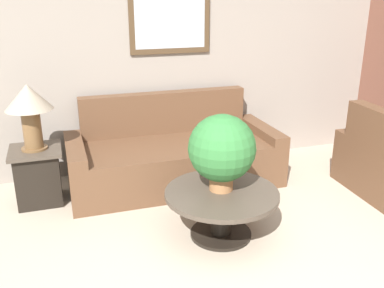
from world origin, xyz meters
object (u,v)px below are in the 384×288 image
object	(u,v)px
table_lamp	(29,104)
potted_plant_on_table	(222,149)
couch_main	(173,156)
side_table	(38,175)
coffee_table	(222,204)

from	to	relation	value
table_lamp	potted_plant_on_table	xyz separation A→B (m)	(1.52, -1.14, -0.23)
couch_main	table_lamp	xyz separation A→B (m)	(-1.43, -0.05, 0.72)
side_table	table_lamp	distance (m)	0.73
side_table	table_lamp	size ratio (longest dim) A/B	0.88
potted_plant_on_table	side_table	bearing A→B (deg)	143.19
side_table	potted_plant_on_table	world-z (taller)	potted_plant_on_table
side_table	couch_main	bearing A→B (deg)	2.12
couch_main	potted_plant_on_table	distance (m)	1.29
couch_main	table_lamp	bearing A→B (deg)	-177.88
couch_main	coffee_table	distance (m)	1.24
coffee_table	side_table	size ratio (longest dim) A/B	1.72
coffee_table	potted_plant_on_table	world-z (taller)	potted_plant_on_table
table_lamp	couch_main	bearing A→B (deg)	2.12
coffee_table	table_lamp	size ratio (longest dim) A/B	1.51
table_lamp	potted_plant_on_table	size ratio (longest dim) A/B	0.98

